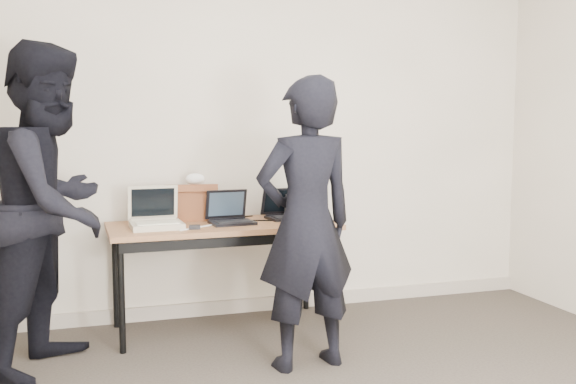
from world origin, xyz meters
name	(u,v)px	position (x,y,z in m)	size (l,w,h in m)	color
room	(386,131)	(0.00, 0.00, 1.35)	(4.60, 4.60, 2.80)	#3D362E
desk	(224,232)	(-0.26, 1.89, 0.66)	(1.52, 0.69, 0.72)	brown
laptop_beige	(156,219)	(-0.71, 1.87, 0.77)	(0.34, 0.33, 0.26)	#BFB498
laptop_center	(230,216)	(-0.21, 1.91, 0.77)	(0.31, 0.30, 0.22)	black
laptop_right	(285,211)	(0.21, 2.02, 0.77)	(0.32, 0.31, 0.21)	black
leather_satchel	(191,202)	(-0.44, 2.12, 0.85)	(0.38, 0.22, 0.25)	brown
tissue	(195,179)	(-0.41, 2.13, 1.00)	(0.13, 0.10, 0.08)	white
equipment_box	(304,205)	(0.37, 2.09, 0.80)	(0.28, 0.24, 0.16)	black
power_brick	(195,227)	(-0.48, 1.73, 0.73)	(0.07, 0.04, 0.03)	black
cables	(231,222)	(-0.21, 1.92, 0.72)	(1.14, 0.49, 0.01)	black
person_typist	(306,224)	(0.05, 1.10, 0.82)	(0.60, 0.39, 1.64)	black
person_observer	(53,207)	(-1.30, 1.54, 0.91)	(0.89, 0.69, 1.83)	black
baseboard	(250,305)	(0.00, 2.23, 0.05)	(4.50, 0.03, 0.10)	#ADA08F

